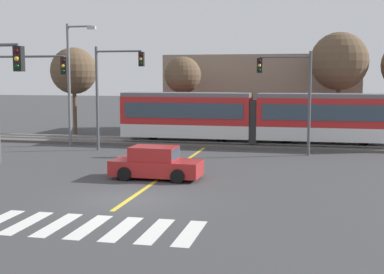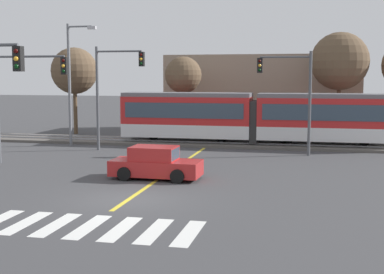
% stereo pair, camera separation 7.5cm
% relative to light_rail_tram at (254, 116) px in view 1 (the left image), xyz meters
% --- Properties ---
extents(ground_plane, '(200.00, 200.00, 0.00)m').
position_rel_light_rail_tram_xyz_m(ground_plane, '(-3.12, -17.15, -2.05)').
color(ground_plane, '#3D3D3F').
extents(track_bed, '(120.00, 4.00, 0.18)m').
position_rel_light_rail_tram_xyz_m(track_bed, '(-3.12, 0.01, -1.96)').
color(track_bed, '#56514C').
rests_on(track_bed, ground).
extents(rail_near, '(120.00, 0.08, 0.10)m').
position_rel_light_rail_tram_xyz_m(rail_near, '(-3.12, -0.71, -1.82)').
color(rail_near, '#939399').
rests_on(rail_near, track_bed).
extents(rail_far, '(120.00, 0.08, 0.10)m').
position_rel_light_rail_tram_xyz_m(rail_far, '(-3.12, 0.73, -1.82)').
color(rail_far, '#939399').
rests_on(rail_far, track_bed).
extents(light_rail_tram, '(18.50, 2.64, 3.43)m').
position_rel_light_rail_tram_xyz_m(light_rail_tram, '(0.00, 0.00, 0.00)').
color(light_rail_tram, silver).
rests_on(light_rail_tram, track_bed).
extents(crosswalk_stripe_1, '(0.57, 2.80, 0.01)m').
position_rel_light_rail_tram_xyz_m(crosswalk_stripe_1, '(-5.32, -21.06, -2.04)').
color(crosswalk_stripe_1, silver).
rests_on(crosswalk_stripe_1, ground).
extents(crosswalk_stripe_2, '(0.57, 2.80, 0.01)m').
position_rel_light_rail_tram_xyz_m(crosswalk_stripe_2, '(-4.22, -21.05, -2.04)').
color(crosswalk_stripe_2, silver).
rests_on(crosswalk_stripe_2, ground).
extents(crosswalk_stripe_3, '(0.57, 2.80, 0.01)m').
position_rel_light_rail_tram_xyz_m(crosswalk_stripe_3, '(-3.12, -21.05, -2.04)').
color(crosswalk_stripe_3, silver).
rests_on(crosswalk_stripe_3, ground).
extents(crosswalk_stripe_4, '(0.57, 2.80, 0.01)m').
position_rel_light_rail_tram_xyz_m(crosswalk_stripe_4, '(-2.02, -21.04, -2.04)').
color(crosswalk_stripe_4, silver).
rests_on(crosswalk_stripe_4, ground).
extents(crosswalk_stripe_5, '(0.57, 2.80, 0.01)m').
position_rel_light_rail_tram_xyz_m(crosswalk_stripe_5, '(-0.92, -21.04, -2.04)').
color(crosswalk_stripe_5, silver).
rests_on(crosswalk_stripe_5, ground).
extents(crosswalk_stripe_6, '(0.57, 2.80, 0.01)m').
position_rel_light_rail_tram_xyz_m(crosswalk_stripe_6, '(0.18, -21.03, -2.04)').
color(crosswalk_stripe_6, silver).
rests_on(crosswalk_stripe_6, ground).
extents(lane_centre_line, '(0.20, 17.05, 0.01)m').
position_rel_light_rail_tram_xyz_m(lane_centre_line, '(-3.12, -10.52, -2.05)').
color(lane_centre_line, gold).
rests_on(lane_centre_line, ground).
extents(sedan_crossing, '(4.23, 1.98, 1.52)m').
position_rel_light_rail_tram_xyz_m(sedan_crossing, '(-3.29, -12.86, -1.35)').
color(sedan_crossing, '#B22323').
rests_on(sedan_crossing, ground).
extents(traffic_light_far_right, '(3.25, 0.38, 6.24)m').
position_rel_light_rail_tram_xyz_m(traffic_light_far_right, '(2.62, -3.89, 2.07)').
color(traffic_light_far_right, '#515459').
rests_on(traffic_light_far_right, ground).
extents(traffic_light_far_left, '(3.25, 0.38, 6.63)m').
position_rel_light_rail_tram_xyz_m(traffic_light_far_left, '(-8.64, -4.38, 2.32)').
color(traffic_light_far_left, '#515459').
rests_on(traffic_light_far_left, ground).
extents(traffic_light_mid_left, '(4.25, 0.38, 6.18)m').
position_rel_light_rail_tram_xyz_m(traffic_light_mid_left, '(-11.46, -10.54, 2.09)').
color(traffic_light_mid_left, '#515459').
rests_on(traffic_light_mid_left, ground).
extents(street_lamp_west, '(2.11, 0.28, 8.26)m').
position_rel_light_rail_tram_xyz_m(street_lamp_west, '(-12.15, -2.74, 2.64)').
color(street_lamp_west, slate).
rests_on(street_lamp_west, ground).
extents(bare_tree_far_west, '(3.79, 3.79, 7.08)m').
position_rel_light_rail_tram_xyz_m(bare_tree_far_west, '(-15.19, 4.23, 3.11)').
color(bare_tree_far_west, brown).
rests_on(bare_tree_far_west, ground).
extents(bare_tree_west, '(2.82, 2.82, 6.25)m').
position_rel_light_rail_tram_xyz_m(bare_tree_west, '(-5.89, 3.57, 2.74)').
color(bare_tree_west, brown).
rests_on(bare_tree_west, ground).
extents(bare_tree_east, '(4.23, 4.23, 7.95)m').
position_rel_light_rail_tram_xyz_m(bare_tree_east, '(5.72, 4.20, 3.77)').
color(bare_tree_east, brown).
rests_on(bare_tree_east, ground).
extents(building_backdrop_far, '(16.02, 6.00, 6.50)m').
position_rel_light_rail_tram_xyz_m(building_backdrop_far, '(-0.35, 9.70, 1.20)').
color(building_backdrop_far, gray).
rests_on(building_backdrop_far, ground).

